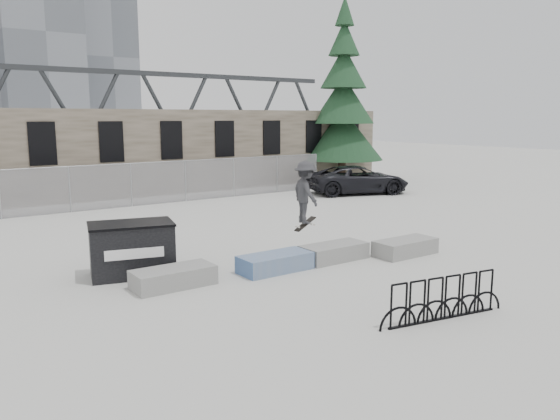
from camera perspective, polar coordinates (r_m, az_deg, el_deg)
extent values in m
plane|color=#B5B6B0|center=(15.42, 1.29, -5.76)|extent=(120.00, 120.00, 0.00)
cube|color=brown|center=(29.59, -17.93, 5.63)|extent=(36.00, 2.50, 4.50)
cube|color=black|center=(27.51, -23.58, 6.38)|extent=(1.20, 0.12, 2.00)
cube|color=black|center=(28.35, -17.22, 6.83)|extent=(1.20, 0.12, 2.00)
cube|color=black|center=(29.51, -11.27, 7.17)|extent=(1.20, 0.12, 2.00)
cube|color=black|center=(30.95, -5.82, 7.41)|extent=(1.20, 0.12, 2.00)
cube|color=black|center=(32.65, -0.89, 7.58)|extent=(1.20, 0.12, 2.00)
cube|color=black|center=(34.57, 3.52, 7.68)|extent=(1.20, 0.12, 2.00)
cube|color=black|center=(36.66, 7.46, 7.73)|extent=(1.20, 0.12, 2.00)
cylinder|color=gray|center=(25.36, -21.13, 2.01)|extent=(0.06, 0.06, 2.00)
cylinder|color=gray|center=(26.16, -15.29, 2.53)|extent=(0.06, 0.06, 2.00)
cylinder|color=gray|center=(27.22, -9.85, 3.00)|extent=(0.06, 0.06, 2.00)
cylinder|color=gray|center=(28.50, -4.86, 3.40)|extent=(0.06, 0.06, 2.00)
cylinder|color=gray|center=(29.98, -0.32, 3.75)|extent=(0.06, 0.06, 2.00)
cylinder|color=gray|center=(31.64, 3.77, 4.04)|extent=(0.06, 0.06, 2.00)
cube|color=#99999E|center=(26.16, -15.29, 2.53)|extent=(22.00, 0.02, 2.00)
cylinder|color=gray|center=(26.06, -15.39, 4.71)|extent=(22.00, 0.04, 0.04)
cube|color=gray|center=(13.69, -11.06, -6.92)|extent=(2.00, 0.90, 0.47)
cube|color=#2D471E|center=(13.65, -11.09, -6.21)|extent=(1.76, 0.66, 0.10)
cube|color=#335A9A|center=(14.76, -0.51, -5.51)|extent=(2.00, 0.90, 0.47)
cube|color=#2D471E|center=(14.72, -0.52, -4.86)|extent=(1.76, 0.66, 0.10)
cube|color=gray|center=(15.96, 5.65, -4.39)|extent=(2.00, 0.90, 0.47)
cube|color=#2D471E|center=(15.92, 5.66, -3.78)|extent=(1.76, 0.66, 0.10)
cube|color=gray|center=(16.90, 12.96, -3.80)|extent=(2.00, 0.90, 0.47)
cube|color=#2D471E|center=(16.86, 12.98, -3.23)|extent=(1.76, 0.66, 0.10)
cube|color=black|center=(14.80, -15.21, -4.06)|extent=(2.32, 1.73, 1.35)
cube|color=black|center=(14.65, -15.33, -1.41)|extent=(2.39, 1.79, 0.06)
cube|color=white|center=(14.16, -14.95, -4.45)|extent=(1.41, 0.38, 0.26)
cube|color=black|center=(11.91, 16.64, -10.79)|extent=(2.66, 0.56, 0.04)
torus|color=black|center=(11.09, 12.30, -9.79)|extent=(0.88, 0.21, 0.89)
torus|color=black|center=(11.35, 14.14, -9.40)|extent=(0.88, 0.21, 0.89)
torus|color=black|center=(11.63, 15.89, -9.02)|extent=(0.88, 0.21, 0.89)
torus|color=black|center=(11.92, 17.56, -8.65)|extent=(0.88, 0.21, 0.89)
torus|color=black|center=(12.21, 19.14, -8.28)|extent=(0.88, 0.21, 0.89)
torus|color=black|center=(12.52, 20.65, -7.93)|extent=(0.88, 0.21, 0.89)
cylinder|color=#38281E|center=(35.59, 6.48, 4.79)|extent=(0.50, 0.50, 2.20)
cone|color=#113318|center=(35.48, 6.54, 7.85)|extent=(5.18, 5.18, 3.20)
cone|color=#113318|center=(35.48, 6.61, 11.40)|extent=(3.95, 3.95, 3.00)
cone|color=#113318|center=(35.59, 6.68, 14.62)|extent=(2.92, 2.92, 2.60)
cone|color=#113318|center=(35.79, 6.74, 17.49)|extent=(1.96, 1.96, 2.20)
cone|color=#113318|center=(36.05, 6.79, 20.01)|extent=(1.20, 1.20, 1.80)
cube|color=slate|center=(99.97, -24.05, 16.30)|extent=(12.00, 12.00, 34.00)
cube|color=slate|center=(112.98, -17.85, 14.78)|extent=(10.00, 10.00, 30.00)
cube|color=#2D3033|center=(69.52, -19.89, 9.04)|extent=(70.00, 3.00, 1.20)
cube|color=#2D3033|center=(69.73, -20.15, 13.56)|extent=(70.00, 0.60, 0.60)
cube|color=gray|center=(82.89, 0.77, 8.24)|extent=(2.00, 3.00, 4.00)
imported|color=black|center=(29.89, 8.18, 3.16)|extent=(5.97, 4.25, 1.51)
imported|color=#2F3032|center=(15.89, 2.68, 1.86)|extent=(0.88, 1.28, 1.82)
cube|color=black|center=(16.05, 2.65, -1.46)|extent=(0.76, 0.30, 0.36)
cylinder|color=beige|center=(15.84, 2.01, -1.79)|extent=(0.06, 0.03, 0.06)
cylinder|color=beige|center=(15.94, 1.70, -1.71)|extent=(0.06, 0.03, 0.06)
cylinder|color=beige|center=(16.18, 3.58, -1.56)|extent=(0.06, 0.03, 0.06)
cylinder|color=beige|center=(16.28, 3.28, -1.48)|extent=(0.06, 0.03, 0.06)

